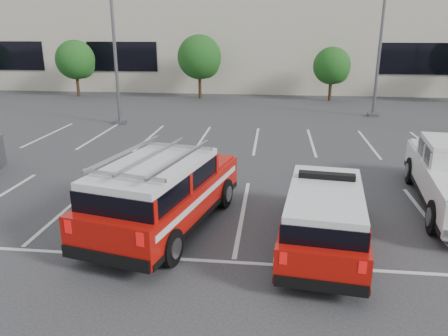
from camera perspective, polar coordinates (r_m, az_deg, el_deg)
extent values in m
plane|color=#2F2F32|center=(13.14, 2.43, -6.02)|extent=(120.00, 120.00, 0.00)
cube|color=silver|center=(17.34, 3.54, 0.00)|extent=(23.00, 15.00, 0.01)
cube|color=beige|center=(44.01, 5.74, 16.08)|extent=(60.00, 15.00, 8.00)
cylinder|color=#3F2B19|center=(37.76, -18.54, 10.16)|extent=(0.24, 0.24, 1.67)
sphere|color=#134916|center=(37.57, -18.86, 13.24)|extent=(3.07, 3.07, 3.07)
sphere|color=#134916|center=(37.62, -18.09, 12.60)|extent=(2.05, 2.05, 2.05)
cylinder|color=#3F2B19|center=(34.76, -3.16, 10.58)|extent=(0.24, 0.24, 1.84)
sphere|color=#134916|center=(34.55, -3.23, 14.27)|extent=(3.37, 3.37, 3.37)
sphere|color=#134916|center=(34.72, -2.49, 13.46)|extent=(2.24, 2.24, 2.24)
cylinder|color=#3F2B19|center=(34.54, 13.68, 9.79)|extent=(0.24, 0.24, 1.51)
sphere|color=#134916|center=(34.35, 13.91, 12.84)|extent=(2.77, 2.77, 2.77)
sphere|color=#134916|center=(34.63, 14.48, 12.14)|extent=(1.85, 1.85, 1.85)
cube|color=#59595E|center=(26.09, -13.40, 5.85)|extent=(0.60, 0.60, 0.20)
cylinder|color=#59595E|center=(25.56, -14.22, 16.65)|extent=(0.18, 0.18, 10.00)
cube|color=#59595E|center=(29.13, 18.84, 6.60)|extent=(0.60, 0.60, 0.20)
cylinder|color=#59595E|center=(28.66, 19.85, 16.24)|extent=(0.18, 0.18, 10.00)
cube|color=#AB0E08|center=(11.35, 12.89, -6.52)|extent=(2.49, 5.40, 0.80)
cube|color=black|center=(10.67, 13.07, -4.59)|extent=(2.16, 3.87, 0.42)
cube|color=silver|center=(10.57, 13.17, -3.16)|extent=(2.12, 3.80, 0.15)
cube|color=black|center=(11.29, 13.28, -0.99)|extent=(1.42, 0.43, 0.14)
cube|color=#AB0E08|center=(12.14, -7.70, -3.85)|extent=(3.51, 6.13, 0.95)
cube|color=black|center=(11.42, -9.14, -1.46)|extent=(2.93, 4.33, 0.50)
cube|color=silver|center=(11.31, -9.22, 0.16)|extent=(2.86, 4.24, 0.18)
cube|color=#A5A5A8|center=(11.22, -9.30, 1.71)|extent=(2.90, 3.96, 0.07)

